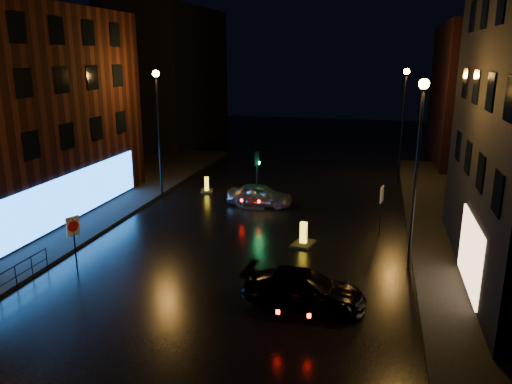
# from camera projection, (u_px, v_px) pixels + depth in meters

# --- Properties ---
(ground) EXTENTS (120.00, 120.00, 0.00)m
(ground) POSITION_uv_depth(u_px,v_px,m) (200.00, 311.00, 18.77)
(ground) COLOR black
(ground) RESTS_ON ground
(pavement_left) EXTENTS (12.00, 44.00, 0.15)m
(pavement_left) POSITION_uv_depth(u_px,v_px,m) (23.00, 216.00, 29.46)
(pavement_left) COLOR black
(pavement_left) RESTS_ON ground
(building_far_left) EXTENTS (8.00, 16.00, 14.00)m
(building_far_left) POSITION_uv_depth(u_px,v_px,m) (169.00, 77.00, 53.35)
(building_far_left) COLOR black
(building_far_left) RESTS_ON ground
(building_far_right) EXTENTS (8.00, 14.00, 12.00)m
(building_far_right) POSITION_uv_depth(u_px,v_px,m) (485.00, 94.00, 43.68)
(building_far_right) COLOR black
(building_far_right) RESTS_ON ground
(street_lamp_lfar) EXTENTS (0.44, 0.44, 8.37)m
(street_lamp_lfar) POSITION_uv_depth(u_px,v_px,m) (158.00, 115.00, 32.19)
(street_lamp_lfar) COLOR black
(street_lamp_lfar) RESTS_ON ground
(street_lamp_rnear) EXTENTS (0.44, 0.44, 8.37)m
(street_lamp_rnear) POSITION_uv_depth(u_px,v_px,m) (419.00, 146.00, 21.11)
(street_lamp_rnear) COLOR black
(street_lamp_rnear) RESTS_ON ground
(street_lamp_rfar) EXTENTS (0.44, 0.44, 8.37)m
(street_lamp_rfar) POSITION_uv_depth(u_px,v_px,m) (404.00, 108.00, 36.09)
(street_lamp_rfar) COLOR black
(street_lamp_rfar) RESTS_ON ground
(traffic_signal) EXTENTS (1.40, 2.40, 3.45)m
(traffic_signal) POSITION_uv_depth(u_px,v_px,m) (257.00, 197.00, 32.02)
(traffic_signal) COLOR black
(traffic_signal) RESTS_ON ground
(silver_hatchback) EXTENTS (4.11, 1.70, 1.39)m
(silver_hatchback) POSITION_uv_depth(u_px,v_px,m) (260.00, 195.00, 31.73)
(silver_hatchback) COLOR #B8BAC1
(silver_hatchback) RESTS_ON ground
(dark_sedan) EXTENTS (4.80, 2.15, 1.37)m
(dark_sedan) POSITION_uv_depth(u_px,v_px,m) (304.00, 289.00, 19.04)
(dark_sedan) COLOR black
(dark_sedan) RESTS_ON ground
(bollard_near) EXTENTS (1.21, 1.55, 1.21)m
(bollard_near) POSITION_uv_depth(u_px,v_px,m) (303.00, 240.00, 25.21)
(bollard_near) COLOR black
(bollard_near) RESTS_ON ground
(bollard_far) EXTENTS (1.13, 1.41, 1.07)m
(bollard_far) POSITION_uv_depth(u_px,v_px,m) (207.00, 189.00, 34.98)
(bollard_far) COLOR black
(bollard_far) RESTS_ON ground
(road_sign_left) EXTENTS (0.31, 0.59, 2.57)m
(road_sign_left) POSITION_uv_depth(u_px,v_px,m) (73.00, 231.00, 21.64)
(road_sign_left) COLOR black
(road_sign_left) RESTS_ON ground
(road_sign_right) EXTENTS (0.19, 0.63, 2.60)m
(road_sign_right) POSITION_uv_depth(u_px,v_px,m) (382.00, 198.00, 26.44)
(road_sign_right) COLOR black
(road_sign_right) RESTS_ON ground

